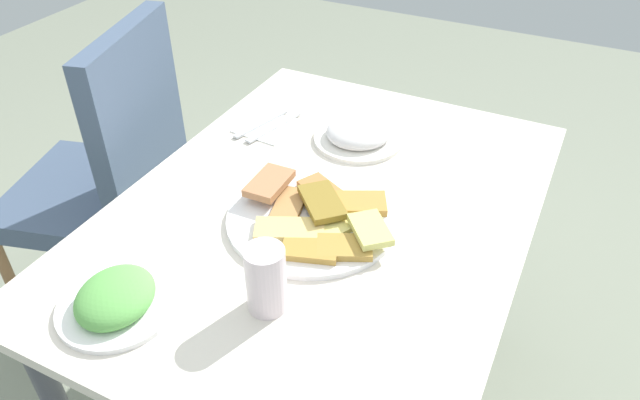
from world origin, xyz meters
TOP-DOWN VIEW (x-y plane):
  - dining_table at (0.00, 0.00)m, footprint 1.07×0.79m
  - dining_chair at (0.08, 0.67)m, footprint 0.52×0.52m
  - pide_platter at (-0.05, -0.01)m, footprint 0.33×0.34m
  - salad_plate_greens at (-0.39, 0.18)m, footprint 0.20×0.20m
  - salad_plate_rice at (0.26, 0.04)m, footprint 0.21×0.21m
  - soda_can at (-0.28, -0.03)m, footprint 0.07×0.07m
  - paper_napkin at (0.22, 0.26)m, footprint 0.14×0.14m
  - fork at (0.22, 0.24)m, footprint 0.18×0.06m
  - spoon at (0.22, 0.28)m, footprint 0.17×0.06m

SIDE VIEW (x-z plane):
  - dining_chair at x=0.08m, z-range 0.07..1.00m
  - dining_table at x=0.00m, z-range 0.27..0.97m
  - paper_napkin at x=0.22m, z-range 0.70..0.70m
  - fork at x=0.22m, z-range 0.70..0.71m
  - spoon at x=0.22m, z-range 0.70..0.71m
  - pide_platter at x=-0.05m, z-range 0.69..0.74m
  - salad_plate_rice at x=0.26m, z-range 0.69..0.74m
  - salad_plate_greens at x=-0.39m, z-range 0.69..0.75m
  - soda_can at x=-0.28m, z-range 0.70..0.82m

